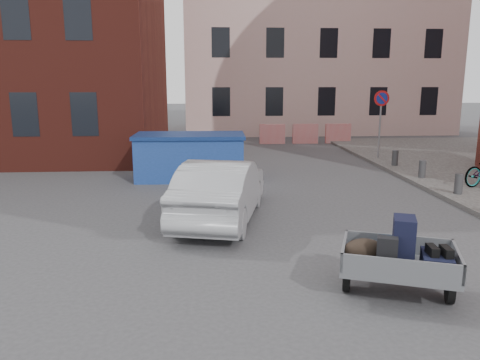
{
  "coord_description": "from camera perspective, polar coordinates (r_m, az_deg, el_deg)",
  "views": [
    {
      "loc": [
        -0.76,
        -8.52,
        3.11
      ],
      "look_at": [
        -0.11,
        0.97,
        1.1
      ],
      "focal_mm": 35.0,
      "sensor_mm": 36.0,
      "label": 1
    }
  ],
  "objects": [
    {
      "name": "silver_car",
      "position": [
        10.61,
        -2.3,
        -1.22
      ],
      "size": [
        2.38,
        4.46,
        1.4
      ],
      "primitive_type": "imported",
      "rotation": [
        0.0,
        0.0,
        2.92
      ],
      "color": "#9A9CA1",
      "rests_on": "ground"
    },
    {
      "name": "dumpster",
      "position": [
        15.22,
        -6.11,
        2.89
      ],
      "size": [
        3.53,
        1.86,
        1.47
      ],
      "rotation": [
        0.0,
        0.0,
        -0.02
      ],
      "color": "#1F4195",
      "rests_on": "ground"
    },
    {
      "name": "ground",
      "position": [
        9.1,
        1.11,
        -8.05
      ],
      "size": [
        120.0,
        120.0,
        0.0
      ],
      "primitive_type": "plane",
      "color": "#38383A",
      "rests_on": "ground"
    },
    {
      "name": "trailer",
      "position": [
        7.24,
        18.71,
        -8.92
      ],
      "size": [
        1.88,
        1.98,
        1.2
      ],
      "rotation": [
        0.0,
        0.0,
        -0.35
      ],
      "color": "black",
      "rests_on": "ground"
    },
    {
      "name": "building_pink",
      "position": [
        31.5,
        8.99,
        18.87
      ],
      "size": [
        16.0,
        8.0,
        14.0
      ],
      "primitive_type": "cube",
      "color": "beige",
      "rests_on": "ground"
    },
    {
      "name": "bollards",
      "position": [
        13.97,
        25.11,
        -0.42
      ],
      "size": [
        0.22,
        9.02,
        0.55
      ],
      "color": "#3A3A3D",
      "rests_on": "sidewalk"
    },
    {
      "name": "barriers",
      "position": [
        24.18,
        7.98,
        5.61
      ],
      "size": [
        4.7,
        0.18,
        1.0
      ],
      "color": "red",
      "rests_on": "ground"
    },
    {
      "name": "no_parking_sign",
      "position": [
        19.26,
        16.8,
        8.16
      ],
      "size": [
        0.6,
        0.09,
        2.65
      ],
      "color": "gray",
      "rests_on": "sidewalk"
    }
  ]
}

